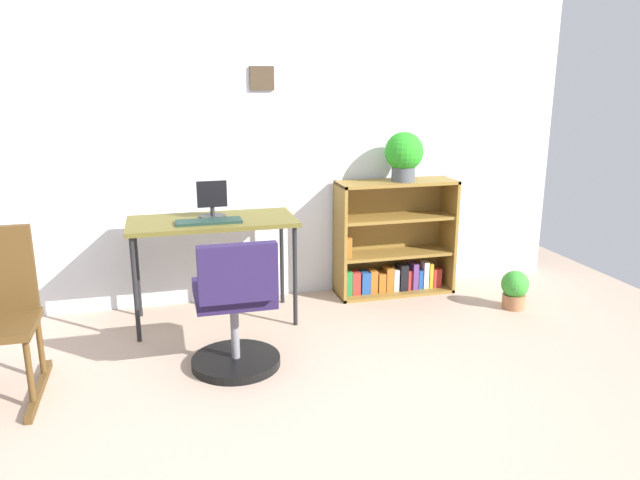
{
  "coord_description": "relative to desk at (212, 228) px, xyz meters",
  "views": [
    {
      "loc": [
        -0.55,
        -2.28,
        1.63
      ],
      "look_at": [
        0.45,
        1.45,
        0.6
      ],
      "focal_mm": 33.85,
      "sensor_mm": 36.0,
      "label": 1
    }
  ],
  "objects": [
    {
      "name": "bookshelf_low",
      "position": [
        1.4,
        0.25,
        -0.28
      ],
      "size": [
        0.92,
        0.3,
        0.89
      ],
      "color": "olive",
      "rests_on": "ground_plane"
    },
    {
      "name": "potted_plant_floor",
      "position": [
        2.14,
        -0.33,
        -0.51
      ],
      "size": [
        0.2,
        0.2,
        0.29
      ],
      "color": "#9E6642",
      "rests_on": "ground_plane"
    },
    {
      "name": "ground_plane",
      "position": [
        0.23,
        -1.7,
        -0.66
      ],
      "size": [
        6.24,
        6.24,
        0.0
      ],
      "primitive_type": "plane",
      "color": "tan"
    },
    {
      "name": "keyboard",
      "position": [
        -0.03,
        -0.1,
        0.07
      ],
      "size": [
        0.43,
        0.15,
        0.02
      ],
      "primitive_type": "cube",
      "color": "#193027",
      "rests_on": "desk"
    },
    {
      "name": "potted_plant_on_shelf",
      "position": [
        1.45,
        0.2,
        0.43
      ],
      "size": [
        0.29,
        0.29,
        0.37
      ],
      "color": "#474C51",
      "rests_on": "bookshelf_low"
    },
    {
      "name": "desk",
      "position": [
        0.0,
        0.0,
        0.0
      ],
      "size": [
        1.11,
        0.53,
        0.72
      ],
      "color": "brown",
      "rests_on": "ground_plane"
    },
    {
      "name": "office_chair",
      "position": [
        0.04,
        -0.78,
        -0.32
      ],
      "size": [
        0.52,
        0.55,
        0.81
      ],
      "color": "black",
      "rests_on": "ground_plane"
    },
    {
      "name": "wall_back",
      "position": [
        0.23,
        0.45,
        0.55
      ],
      "size": [
        5.2,
        0.12,
        2.44
      ],
      "color": "silver",
      "rests_on": "ground_plane"
    },
    {
      "name": "monitor",
      "position": [
        0.01,
        0.06,
        0.17
      ],
      "size": [
        0.2,
        0.18,
        0.25
      ],
      "color": "#262628",
      "rests_on": "desk"
    }
  ]
}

